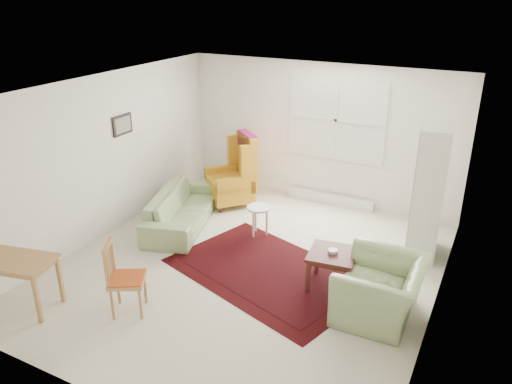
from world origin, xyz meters
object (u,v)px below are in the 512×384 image
at_px(stool, 259,221).
at_px(desk_chair, 127,278).
at_px(sofa, 182,202).
at_px(cabinet, 429,192).
at_px(coffee_table, 332,269).
at_px(desk, 14,282).
at_px(armchair, 380,285).
at_px(wingback_chair, 230,170).

height_order(stool, desk_chair, desk_chair).
bearing_deg(sofa, cabinet, -94.30).
relative_size(coffee_table, cabinet, 0.31).
bearing_deg(cabinet, stool, -172.05).
bearing_deg(sofa, coffee_table, -119.48).
xyz_separation_m(stool, desk, (-1.80, -3.06, 0.09)).
xyz_separation_m(armchair, desk_chair, (-2.71, -1.31, 0.04)).
distance_m(sofa, wingback_chair, 1.14).
bearing_deg(desk_chair, desk, 83.36).
height_order(cabinet, desk, cabinet).
bearing_deg(desk_chair, wingback_chair, -20.77).
height_order(coffee_table, desk, desk).
xyz_separation_m(wingback_chair, coffee_table, (2.51, -1.67, -0.41)).
distance_m(stool, desk_chair, 2.56).
xyz_separation_m(armchair, wingback_chair, (-3.24, 2.03, 0.23)).
bearing_deg(armchair, sofa, -106.36).
distance_m(coffee_table, desk_chair, 2.61).
bearing_deg(desk, sofa, 79.81).
distance_m(wingback_chair, desk, 3.99).
height_order(armchair, stool, armchair).
height_order(armchair, desk, armchair).
relative_size(sofa, coffee_table, 3.32).
bearing_deg(desk, wingback_chair, 78.60).
bearing_deg(desk, stool, 59.58).
relative_size(armchair, cabinet, 0.56).
height_order(wingback_chair, desk, wingback_chair).
bearing_deg(cabinet, coffee_table, -128.39).
relative_size(wingback_chair, cabinet, 0.67).
relative_size(cabinet, desk_chair, 2.08).
bearing_deg(desk_chair, coffee_table, -79.57).
height_order(coffee_table, stool, stool).
bearing_deg(cabinet, sofa, -173.51).
bearing_deg(sofa, armchair, -122.64).
bearing_deg(coffee_table, cabinet, 58.30).
distance_m(coffee_table, cabinet, 1.86).
distance_m(armchair, stool, 2.53).
height_order(sofa, stool, sofa).
distance_m(wingback_chair, desk_chair, 3.39).
bearing_deg(armchair, desk, -66.25).
height_order(wingback_chair, coffee_table, wingback_chair).
relative_size(coffee_table, desk_chair, 0.64).
bearing_deg(coffee_table, stool, 151.09).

